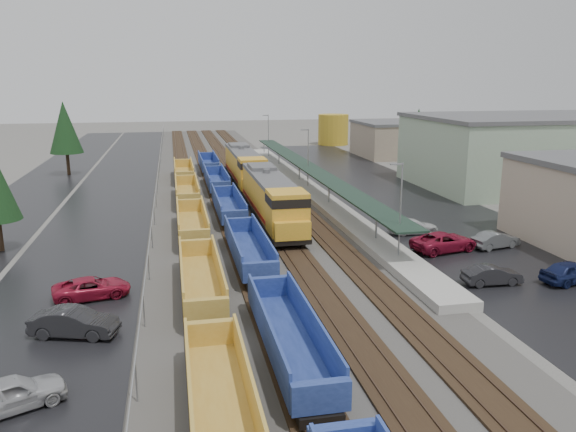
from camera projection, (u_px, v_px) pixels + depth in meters
name	position (u px, v px, depth m)	size (l,w,h in m)	color
ground	(370.00, 430.00, 23.15)	(360.00, 360.00, 0.00)	#56544F
ballast_strip	(227.00, 180.00, 80.22)	(20.00, 160.00, 0.08)	#302D2B
trackbed	(227.00, 179.00, 80.20)	(14.60, 160.00, 0.22)	black
west_parking_lot	(118.00, 184.00, 77.28)	(10.00, 160.00, 0.02)	black
west_road	(41.00, 187.00, 75.32)	(9.00, 160.00, 0.02)	black
east_commuter_lot	(377.00, 188.00, 74.45)	(16.00, 100.00, 0.02)	black
station_platform	(308.00, 186.00, 72.42)	(3.00, 80.00, 8.00)	#9E9B93
chainlink_fence	(158.00, 173.00, 76.50)	(0.08, 160.04, 2.02)	gray
industrial_buildings	(526.00, 157.00, 73.18)	(32.52, 75.30, 9.50)	tan
distant_hills	(299.00, 114.00, 232.40)	(301.00, 140.00, 25.20)	#425240
tree_west_far	(65.00, 127.00, 83.54)	(4.84, 4.84, 11.00)	#332316
tree_east	(418.00, 133.00, 82.30)	(4.40, 4.40, 10.00)	#332316
locomotive_lead	(272.00, 198.00, 55.66)	(3.32, 21.86, 4.95)	black
locomotive_trail	(245.00, 167.00, 75.64)	(3.32, 21.86, 4.95)	black
well_string_yellow	(196.00, 247.00, 44.43)	(2.59, 88.65, 2.29)	#B78B32
well_string_blue	(237.00, 225.00, 51.22)	(2.56, 91.45, 2.27)	navy
storage_tank	(333.00, 130.00, 123.68)	(6.63, 6.63, 6.63)	#B18F23
parked_car_west_a	(11.00, 394.00, 24.38)	(4.57, 1.84, 1.56)	#A5A6AA
parked_car_west_b	(74.00, 323.00, 31.48)	(4.84, 1.69, 1.60)	black
parked_car_west_c	(92.00, 288.00, 37.01)	(4.95, 2.28, 1.38)	maroon
parked_car_east_a	(492.00, 275.00, 39.44)	(4.16, 1.45, 1.37)	black
parked_car_east_b	(444.00, 242.00, 47.14)	(5.77, 2.66, 1.60)	maroon
parked_car_east_c	(413.00, 227.00, 52.48)	(4.73, 1.92, 1.37)	silver
parked_car_east_d	(572.00, 272.00, 39.76)	(4.70, 1.89, 1.60)	#121B44
parked_car_east_e	(496.00, 240.00, 47.98)	(4.33, 1.51, 1.43)	#545759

